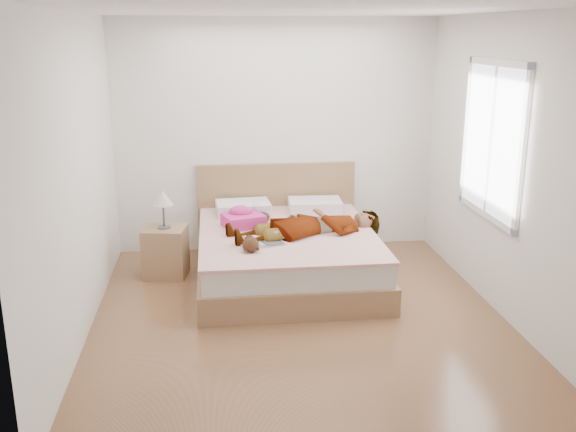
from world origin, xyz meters
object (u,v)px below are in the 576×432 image
object	(u,v)px
woman	(309,221)
bed	(286,251)
phone	(255,204)
nightstand	(166,248)
towel	(243,218)
magazine	(262,243)
coffee_mug	(275,235)
plush_toy	(250,244)

from	to	relation	value
woman	bed	xyz separation A→B (m)	(-0.21, 0.13, -0.35)
phone	nightstand	bearing A→B (deg)	171.50
towel	nightstand	xyz separation A→B (m)	(-0.80, 0.02, -0.29)
towel	magazine	world-z (taller)	towel
woman	bed	world-z (taller)	bed
bed	nightstand	bearing A→B (deg)	172.08
bed	coffee_mug	world-z (taller)	bed
towel	coffee_mug	distance (m)	0.56
woman	magazine	distance (m)	0.59
plush_toy	towel	bearing A→B (deg)	92.22
magazine	nightstand	bearing A→B (deg)	147.05
woman	phone	world-z (taller)	phone
magazine	coffee_mug	xyz separation A→B (m)	(0.14, 0.11, 0.04)
woman	towel	size ratio (longest dim) A/B	3.43
towel	nightstand	world-z (taller)	nightstand
woman	magazine	xyz separation A→B (m)	(-0.49, -0.32, -0.10)
woman	plush_toy	world-z (taller)	woman
phone	coffee_mug	world-z (taller)	phone
towel	nightstand	bearing A→B (deg)	178.52
bed	towel	xyz separation A→B (m)	(-0.43, 0.15, 0.32)
bed	magazine	size ratio (longest dim) A/B	4.36
phone	coffee_mug	distance (m)	0.64
phone	plush_toy	bearing A→B (deg)	-111.73
magazine	nightstand	size ratio (longest dim) A/B	0.53
bed	coffee_mug	size ratio (longest dim) A/B	17.38
magazine	nightstand	xyz separation A→B (m)	(-0.95, 0.61, -0.22)
woman	towel	xyz separation A→B (m)	(-0.64, 0.28, -0.03)
magazine	coffee_mug	size ratio (longest dim) A/B	3.99
woman	nightstand	distance (m)	1.51
magazine	nightstand	distance (m)	1.15
magazine	plush_toy	xyz separation A→B (m)	(-0.12, -0.19, 0.06)
phone	nightstand	world-z (taller)	nightstand
plush_toy	phone	bearing A→B (deg)	83.01
woman	bed	bearing A→B (deg)	-135.46
coffee_mug	bed	bearing A→B (deg)	67.17
bed	magazine	bearing A→B (deg)	-122.20
coffee_mug	plush_toy	world-z (taller)	plush_toy
coffee_mug	woman	bearing A→B (deg)	30.42
woman	bed	distance (m)	0.43
magazine	plush_toy	size ratio (longest dim) A/B	1.99
coffee_mug	plush_toy	size ratio (longest dim) A/B	0.50
woman	coffee_mug	bearing A→B (deg)	-74.32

